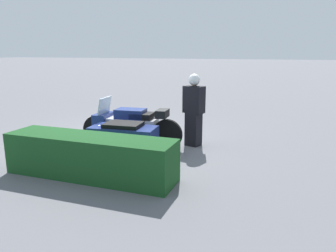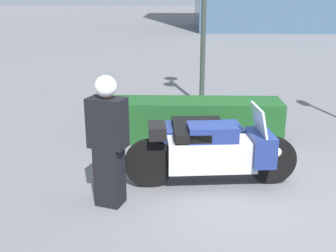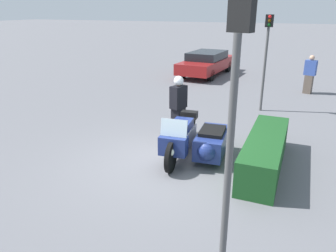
{
  "view_description": "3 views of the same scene",
  "coord_description": "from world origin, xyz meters",
  "px_view_note": "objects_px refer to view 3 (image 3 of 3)",
  "views": [
    {
      "loc": [
        -3.98,
        7.12,
        2.28
      ],
      "look_at": [
        -1.37,
        -0.1,
        0.49
      ],
      "focal_mm": 35.0,
      "sensor_mm": 36.0,
      "label": 1
    },
    {
      "loc": [
        -1.04,
        -5.39,
        2.71
      ],
      "look_at": [
        -1.19,
        0.62,
        0.78
      ],
      "focal_mm": 45.0,
      "sensor_mm": 36.0,
      "label": 2
    },
    {
      "loc": [
        6.51,
        2.86,
        3.52
      ],
      "look_at": [
        -0.57,
        -0.1,
        0.74
      ],
      "focal_mm": 35.0,
      "sensor_mm": 36.0,
      "label": 3
    }
  ],
  "objects_px": {
    "traffic_light_far": "(266,49)",
    "parked_car_background": "(207,62)",
    "police_motorcycle": "(196,140)",
    "traffic_light_near": "(233,113)",
    "officer_rider": "(178,104)",
    "pedestrian_bystander": "(310,74)",
    "hedge_bush_curbside": "(265,152)"
  },
  "relations": [
    {
      "from": "parked_car_background",
      "to": "pedestrian_bystander",
      "type": "distance_m",
      "value": 5.72
    },
    {
      "from": "pedestrian_bystander",
      "to": "traffic_light_far",
      "type": "bearing_deg",
      "value": -9.98
    },
    {
      "from": "hedge_bush_curbside",
      "to": "parked_car_background",
      "type": "height_order",
      "value": "parked_car_background"
    },
    {
      "from": "officer_rider",
      "to": "traffic_light_far",
      "type": "distance_m",
      "value": 4.06
    },
    {
      "from": "police_motorcycle",
      "to": "hedge_bush_curbside",
      "type": "relative_size",
      "value": 0.78
    },
    {
      "from": "parked_car_background",
      "to": "officer_rider",
      "type": "bearing_deg",
      "value": -164.52
    },
    {
      "from": "hedge_bush_curbside",
      "to": "traffic_light_near",
      "type": "bearing_deg",
      "value": -1.24
    },
    {
      "from": "officer_rider",
      "to": "parked_car_background",
      "type": "xyz_separation_m",
      "value": [
        -9.06,
        -1.8,
        -0.23
      ]
    },
    {
      "from": "traffic_light_near",
      "to": "pedestrian_bystander",
      "type": "height_order",
      "value": "traffic_light_near"
    },
    {
      "from": "hedge_bush_curbside",
      "to": "traffic_light_near",
      "type": "height_order",
      "value": "traffic_light_near"
    },
    {
      "from": "officer_rider",
      "to": "hedge_bush_curbside",
      "type": "distance_m",
      "value": 2.93
    },
    {
      "from": "pedestrian_bystander",
      "to": "hedge_bush_curbside",
      "type": "bearing_deg",
      "value": 8.03
    },
    {
      "from": "traffic_light_far",
      "to": "pedestrian_bystander",
      "type": "relative_size",
      "value": 2.01
    },
    {
      "from": "hedge_bush_curbside",
      "to": "pedestrian_bystander",
      "type": "bearing_deg",
      "value": 174.09
    },
    {
      "from": "police_motorcycle",
      "to": "traffic_light_near",
      "type": "height_order",
      "value": "traffic_light_near"
    },
    {
      "from": "officer_rider",
      "to": "pedestrian_bystander",
      "type": "height_order",
      "value": "officer_rider"
    },
    {
      "from": "traffic_light_far",
      "to": "parked_car_background",
      "type": "bearing_deg",
      "value": -158.58
    },
    {
      "from": "police_motorcycle",
      "to": "traffic_light_far",
      "type": "distance_m",
      "value": 5.1
    },
    {
      "from": "hedge_bush_curbside",
      "to": "traffic_light_far",
      "type": "relative_size",
      "value": 0.97
    },
    {
      "from": "officer_rider",
      "to": "hedge_bush_curbside",
      "type": "height_order",
      "value": "officer_rider"
    },
    {
      "from": "police_motorcycle",
      "to": "officer_rider",
      "type": "height_order",
      "value": "officer_rider"
    },
    {
      "from": "police_motorcycle",
      "to": "parked_car_background",
      "type": "bearing_deg",
      "value": -170.09
    },
    {
      "from": "officer_rider",
      "to": "traffic_light_near",
      "type": "relative_size",
      "value": 0.47
    },
    {
      "from": "officer_rider",
      "to": "pedestrian_bystander",
      "type": "distance_m",
      "value": 7.6
    },
    {
      "from": "parked_car_background",
      "to": "pedestrian_bystander",
      "type": "height_order",
      "value": "pedestrian_bystander"
    },
    {
      "from": "officer_rider",
      "to": "parked_car_background",
      "type": "relative_size",
      "value": 0.36
    },
    {
      "from": "hedge_bush_curbside",
      "to": "parked_car_background",
      "type": "distance_m",
      "value": 11.2
    },
    {
      "from": "police_motorcycle",
      "to": "pedestrian_bystander",
      "type": "relative_size",
      "value": 1.52
    },
    {
      "from": "parked_car_background",
      "to": "traffic_light_near",
      "type": "bearing_deg",
      "value": -158.53
    },
    {
      "from": "pedestrian_bystander",
      "to": "police_motorcycle",
      "type": "bearing_deg",
      "value": -2.7
    },
    {
      "from": "police_motorcycle",
      "to": "pedestrian_bystander",
      "type": "bearing_deg",
      "value": 158.23
    },
    {
      "from": "police_motorcycle",
      "to": "traffic_light_far",
      "type": "relative_size",
      "value": 0.75
    }
  ]
}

